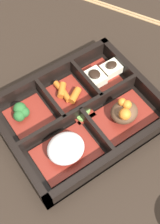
# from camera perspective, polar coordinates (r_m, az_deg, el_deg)

# --- Properties ---
(ground_plane) EXTENTS (3.00, 3.00, 0.00)m
(ground_plane) POSITION_cam_1_polar(r_m,az_deg,el_deg) (0.66, 0.00, -1.13)
(ground_plane) COLOR black
(bento_base) EXTENTS (0.31, 0.25, 0.01)m
(bento_base) POSITION_cam_1_polar(r_m,az_deg,el_deg) (0.65, 0.00, -0.91)
(bento_base) COLOR black
(bento_base) RESTS_ON ground_plane
(bento_rim) EXTENTS (0.31, 0.25, 0.04)m
(bento_rim) POSITION_cam_1_polar(r_m,az_deg,el_deg) (0.64, -0.06, 0.02)
(bento_rim) COLOR black
(bento_rim) RESTS_ON ground_plane
(bowl_stew) EXTENTS (0.12, 0.09, 0.06)m
(bowl_stew) POSITION_cam_1_polar(r_m,az_deg,el_deg) (0.63, 8.04, -0.24)
(bowl_stew) COLOR maroon
(bowl_stew) RESTS_ON bento_base
(bowl_rice) EXTENTS (0.12, 0.09, 0.04)m
(bowl_rice) POSITION_cam_1_polar(r_m,az_deg,el_deg) (0.59, -2.60, -6.83)
(bowl_rice) COLOR maroon
(bowl_rice) RESTS_ON bento_base
(bowl_tofu) EXTENTS (0.09, 0.09, 0.03)m
(bowl_tofu) POSITION_cam_1_polar(r_m,az_deg,el_deg) (0.69, 4.00, 6.82)
(bowl_tofu) COLOR maroon
(bowl_tofu) RESTS_ON bento_base
(bowl_carrots) EXTENTS (0.07, 0.09, 0.02)m
(bowl_carrots) POSITION_cam_1_polar(r_m,az_deg,el_deg) (0.67, -2.14, 3.35)
(bowl_carrots) COLOR maroon
(bowl_carrots) RESTS_ON bento_base
(bowl_greens) EXTENTS (0.08, 0.09, 0.03)m
(bowl_greens) POSITION_cam_1_polar(r_m,az_deg,el_deg) (0.65, -10.02, -0.45)
(bowl_greens) COLOR maroon
(bowl_greens) RESTS_ON bento_base
(bowl_pickles) EXTENTS (0.04, 0.04, 0.01)m
(bowl_pickles) POSITION_cam_1_polar(r_m,az_deg,el_deg) (0.65, 0.55, -0.23)
(bowl_pickles) COLOR maroon
(bowl_pickles) RESTS_ON bento_base
(chopsticks) EXTENTS (0.12, 0.21, 0.01)m
(chopsticks) POSITION_cam_1_polar(r_m,az_deg,el_deg) (0.88, 7.62, 18.05)
(chopsticks) COLOR #A87F51
(chopsticks) RESTS_ON ground_plane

